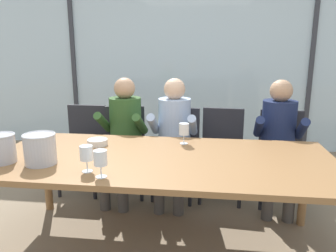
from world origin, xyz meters
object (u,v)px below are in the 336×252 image
(chair_center, at_px, (177,145))
(person_pale_blue_shirt, at_px, (173,132))
(ice_bucket_secondary, at_px, (2,148))
(person_olive_shirt, at_px, (123,130))
(tasting_bowl, at_px, (97,142))
(chair_near_window_right, at_px, (281,149))
(wine_glass_by_left_taster, at_px, (86,154))
(ice_bucket_primary, at_px, (40,149))
(chair_near_curtain, at_px, (85,141))
(wine_glass_center_pour, at_px, (100,159))
(person_navy_polo, at_px, (279,135))
(dining_table, at_px, (162,165))
(wine_glass_near_bucket, at_px, (184,130))
(chair_right_of_center, at_px, (222,146))
(chair_left_of_center, at_px, (124,143))

(chair_center, bearing_deg, person_pale_blue_shirt, -92.53)
(ice_bucket_secondary, bearing_deg, person_olive_shirt, 61.64)
(tasting_bowl, bearing_deg, chair_near_window_right, 24.24)
(tasting_bowl, distance_m, wine_glass_by_left_taster, 0.60)
(chair_center, distance_m, ice_bucket_secondary, 1.68)
(person_pale_blue_shirt, xyz_separation_m, ice_bucket_primary, (-0.80, -1.07, 0.14))
(ice_bucket_primary, bearing_deg, chair_near_curtain, 98.06)
(chair_near_window_right, xyz_separation_m, person_pale_blue_shirt, (-1.06, -0.13, 0.17))
(tasting_bowl, xyz_separation_m, wine_glass_center_pour, (0.25, -0.65, 0.09))
(person_navy_polo, xyz_separation_m, ice_bucket_secondary, (-2.08, -1.07, 0.13))
(dining_table, relative_size, ice_bucket_secondary, 12.39)
(chair_near_window_right, height_order, person_pale_blue_shirt, person_pale_blue_shirt)
(person_navy_polo, relative_size, wine_glass_by_left_taster, 7.00)
(dining_table, xyz_separation_m, tasting_bowl, (-0.57, 0.23, 0.08))
(person_pale_blue_shirt, distance_m, wine_glass_near_bucket, 0.51)
(chair_near_window_right, distance_m, person_pale_blue_shirt, 1.08)
(ice_bucket_primary, distance_m, tasting_bowl, 0.54)
(wine_glass_center_pour, bearing_deg, chair_near_curtain, 115.08)
(person_olive_shirt, distance_m, person_pale_blue_shirt, 0.50)
(person_navy_polo, bearing_deg, chair_near_window_right, 70.33)
(person_olive_shirt, xyz_separation_m, person_pale_blue_shirt, (0.50, -0.00, 0.00))
(chair_center, height_order, person_navy_polo, person_navy_polo)
(chair_near_curtain, relative_size, wine_glass_near_bucket, 5.16)
(chair_right_of_center, relative_size, person_olive_shirt, 0.74)
(person_navy_polo, bearing_deg, chair_left_of_center, 178.74)
(chair_right_of_center, height_order, ice_bucket_secondary, ice_bucket_secondary)
(chair_left_of_center, height_order, wine_glass_center_pour, wine_glass_center_pour)
(chair_near_curtain, bearing_deg, person_navy_polo, -4.72)
(chair_left_of_center, height_order, person_olive_shirt, person_olive_shirt)
(chair_left_of_center, distance_m, chair_right_of_center, 1.02)
(wine_glass_by_left_taster, distance_m, wine_glass_center_pour, 0.14)
(chair_right_of_center, bearing_deg, ice_bucket_secondary, -137.83)
(person_olive_shirt, xyz_separation_m, ice_bucket_secondary, (-0.58, -1.07, 0.13))
(person_olive_shirt, height_order, wine_glass_near_bucket, person_olive_shirt)
(tasting_bowl, height_order, wine_glass_center_pour, wine_glass_center_pour)
(chair_right_of_center, xyz_separation_m, wine_glass_by_left_taster, (-0.91, -1.34, 0.32))
(person_olive_shirt, height_order, person_navy_polo, same)
(person_olive_shirt, distance_m, wine_glass_by_left_taster, 1.18)
(chair_near_curtain, relative_size, tasting_bowl, 5.42)
(person_pale_blue_shirt, xyz_separation_m, wine_glass_near_bucket, (0.14, -0.47, 0.14))
(wine_glass_by_left_taster, bearing_deg, person_navy_polo, 39.28)
(wine_glass_center_pour, bearing_deg, wine_glass_near_bucket, 59.96)
(person_navy_polo, distance_m, wine_glass_by_left_taster, 1.86)
(person_olive_shirt, height_order, wine_glass_by_left_taster, person_olive_shirt)
(chair_near_window_right, xyz_separation_m, tasting_bowl, (-1.62, -0.73, 0.22))
(chair_near_window_right, height_order, person_olive_shirt, person_olive_shirt)
(chair_right_of_center, distance_m, tasting_bowl, 1.31)
(tasting_bowl, bearing_deg, chair_right_of_center, 36.19)
(person_navy_polo, bearing_deg, person_pale_blue_shirt, -175.59)
(dining_table, distance_m, chair_left_of_center, 1.13)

